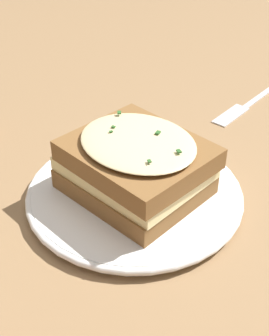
{
  "coord_description": "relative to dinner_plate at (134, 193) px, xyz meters",
  "views": [
    {
      "loc": [
        -0.25,
        0.34,
        0.33
      ],
      "look_at": [
        -0.01,
        0.03,
        0.04
      ],
      "focal_mm": 50.0,
      "sensor_mm": 36.0,
      "label": 1
    }
  ],
  "objects": [
    {
      "name": "fork",
      "position": [
        0.0,
        -0.27,
        -0.01
      ],
      "size": [
        0.03,
        0.18,
        0.0
      ],
      "rotation": [
        0.0,
        0.0,
        6.24
      ],
      "color": "silver",
      "rests_on": "ground_plane"
    },
    {
      "name": "ground_plane",
      "position": [
        0.01,
        -0.03,
        -0.01
      ],
      "size": [
        2.4,
        2.4,
        0.0
      ],
      "primitive_type": "plane",
      "color": "olive"
    },
    {
      "name": "dinner_plate",
      "position": [
        0.0,
        0.0,
        0.0
      ],
      "size": [
        0.24,
        0.24,
        0.01
      ],
      "color": "white",
      "rests_on": "ground_plane"
    },
    {
      "name": "sandwich",
      "position": [
        -0.0,
        0.0,
        0.04
      ],
      "size": [
        0.16,
        0.13,
        0.07
      ],
      "rotation": [
        0.0,
        0.0,
        3.04
      ],
      "color": "brown",
      "rests_on": "dinner_plate"
    }
  ]
}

